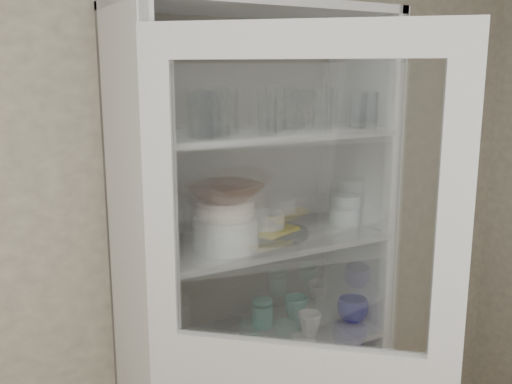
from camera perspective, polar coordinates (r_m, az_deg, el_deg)
wall_back at (r=2.25m, az=-7.32°, el=-2.83°), size 3.60×0.02×2.60m
pantry_cabinet at (r=2.31m, az=-0.79°, el=-11.78°), size 1.00×0.45×2.10m
tumbler_0 at (r=1.83m, az=-4.78°, el=7.71°), size 0.09×0.09×0.15m
tumbler_1 at (r=1.83m, az=-3.80°, el=7.87°), size 0.09×0.09×0.16m
tumbler_2 at (r=1.81m, az=-5.43°, el=7.81°), size 0.10×0.10×0.16m
tumbler_3 at (r=1.90m, az=1.18°, el=7.64°), size 0.07×0.07×0.13m
tumbler_4 at (r=2.10m, az=6.68°, el=8.17°), size 0.10×0.10×0.15m
tumbler_5 at (r=2.20m, az=10.16°, el=8.11°), size 0.08×0.08×0.14m
tumbler_6 at (r=2.19m, az=11.22°, el=8.04°), size 0.09×0.09×0.13m
tumbler_7 at (r=1.95m, az=-5.95°, el=7.82°), size 0.09×0.09×0.14m
tumbler_8 at (r=1.91m, az=-11.11°, el=7.62°), size 0.09×0.09×0.14m
tumbler_9 at (r=1.97m, az=-2.85°, el=7.92°), size 0.09×0.09×0.14m
tumbler_10 at (r=2.10m, az=2.00°, el=8.40°), size 0.09×0.09×0.16m
tumbler_11 at (r=2.14m, az=3.86°, el=8.44°), size 0.10×0.10×0.16m
goblet_0 at (r=2.01m, az=-9.83°, el=8.30°), size 0.08×0.08×0.17m
goblet_1 at (r=2.08m, az=-5.38°, el=8.49°), size 0.08×0.08×0.17m
goblet_2 at (r=2.25m, az=4.20°, el=8.54°), size 0.07×0.07×0.15m
goblet_3 at (r=2.33m, az=5.30°, el=8.67°), size 0.07×0.07×0.15m
plate_stack_front at (r=2.00m, az=-3.06°, el=-4.12°), size 0.23×0.23×0.11m
plate_stack_back at (r=2.08m, az=-11.20°, el=-3.84°), size 0.19×0.19×0.10m
cream_bowl at (r=1.97m, az=-3.09°, el=-1.68°), size 0.21×0.21×0.06m
terracotta_bowl at (r=1.96m, az=-3.11°, el=0.05°), size 0.27×0.27×0.06m
glass_platter at (r=2.17m, az=1.08°, el=-4.11°), size 0.38×0.38×0.02m
yellow_trivet at (r=2.16m, az=1.08°, el=-3.72°), size 0.23×0.23×0.01m
white_ramekin at (r=2.15m, az=1.09°, el=-2.80°), size 0.17×0.17×0.06m
grey_bowl_stack at (r=2.35m, az=8.89°, el=-1.72°), size 0.12×0.12×0.12m
mug_blue at (r=2.42m, az=9.64°, el=-11.54°), size 0.16×0.16×0.10m
mug_teal at (r=2.42m, az=4.00°, el=-11.46°), size 0.10×0.10×0.09m
mug_white at (r=2.29m, az=5.39°, el=-12.95°), size 0.11×0.11×0.09m
teal_jar at (r=2.35m, az=0.61°, el=-12.04°), size 0.09×0.09×0.11m
measuring_cups at (r=2.13m, az=-4.77°, el=-15.76°), size 0.09×0.09×0.04m
white_canister at (r=2.12m, az=-10.06°, el=-14.54°), size 0.14×0.14×0.14m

